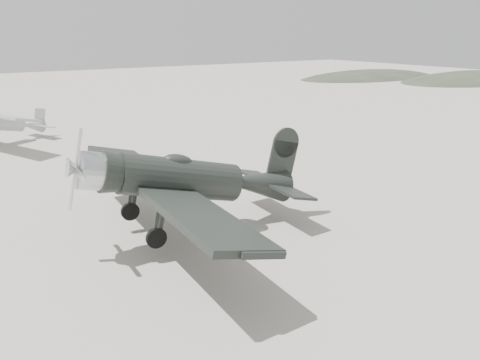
# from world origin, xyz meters

# --- Properties ---
(ground) EXTENTS (160.00, 160.00, 0.00)m
(ground) POSITION_xyz_m (0.00, 0.00, 0.00)
(ground) COLOR #A89F95
(ground) RESTS_ON ground
(hill_east_north) EXTENTS (36.00, 18.00, 6.00)m
(hill_east_north) POSITION_xyz_m (60.00, 28.00, 0.00)
(hill_east_north) COLOR #2C3728
(hill_east_north) RESTS_ON ground
(hill_northeast) EXTENTS (32.00, 16.00, 5.20)m
(hill_northeast) POSITION_xyz_m (50.00, 40.00, 0.00)
(hill_northeast) COLOR #2C3728
(hill_northeast) RESTS_ON ground
(lowwing_monoplane) EXTENTS (8.44, 11.75, 3.80)m
(lowwing_monoplane) POSITION_xyz_m (-2.01, 1.72, 2.01)
(lowwing_monoplane) COLOR black
(lowwing_monoplane) RESTS_ON ground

